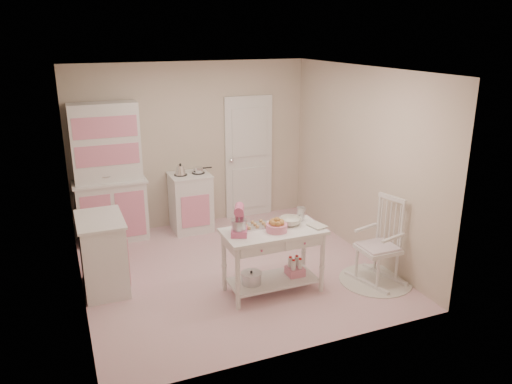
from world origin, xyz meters
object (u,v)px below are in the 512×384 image
hutch (109,174)px  work_table (273,261)px  rocking_chair (379,241)px  base_cabinet (103,254)px  stand_mixer (239,221)px  bread_basket (277,228)px  stove (191,202)px

hutch → work_table: bearing=-56.0°
rocking_chair → hutch: bearing=122.8°
base_cabinet → work_table: base_cabinet is taller
base_cabinet → work_table: size_ratio=0.77×
stand_mixer → base_cabinet: bearing=173.4°
rocking_chair → stand_mixer: stand_mixer is taller
base_cabinet → bread_basket: base_cabinet is taller
rocking_chair → stand_mixer: 1.81m
rocking_chair → stand_mixer: size_ratio=3.24×
rocking_chair → bread_basket: 1.35m
base_cabinet → stand_mixer: bearing=-29.4°
rocking_chair → stand_mixer: bearing=155.6°
base_cabinet → rocking_chair: rocking_chair is taller
rocking_chair → work_table: bearing=153.5°
rocking_chair → work_table: size_ratio=0.92×
rocking_chair → bread_basket: bearing=155.5°
hutch → stove: bearing=-2.4°
hutch → stand_mixer: (1.17, -2.34, -0.07)m
base_cabinet → stand_mixer: (1.46, -0.83, 0.51)m
hutch → work_table: size_ratio=1.73×
stove → rocking_chair: bearing=-56.4°
hutch → stand_mixer: bearing=-63.4°
work_table → stand_mixer: (-0.42, 0.02, 0.57)m
bread_basket → stand_mixer: bearing=171.0°
base_cabinet → hutch: bearing=79.1°
stove → work_table: stove is taller
rocking_chair → bread_basket: rocking_chair is taller
stand_mixer → work_table: bearing=20.1°
stand_mixer → bread_basket: bearing=13.8°
hutch → stove: hutch is taller
hutch → base_cabinet: hutch is taller
work_table → bread_basket: bread_basket is taller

